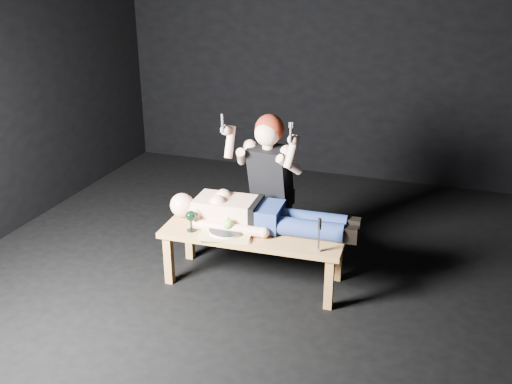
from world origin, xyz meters
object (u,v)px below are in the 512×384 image
lying_man (262,212)px  goblet (191,221)px  serving_tray (226,233)px  kneeling_woman (274,184)px  carving_knife (319,235)px  table (254,256)px

lying_man → goblet: (-0.49, -0.25, -0.04)m
lying_man → serving_tray: bearing=-137.0°
kneeling_woman → goblet: (-0.46, -0.65, -0.12)m
carving_knife → lying_man: bearing=151.0°
kneeling_woman → carving_knife: size_ratio=5.07×
table → lying_man: bearing=62.9°
lying_man → goblet: lying_man is taller
lying_man → goblet: 0.55m
table → goblet: 0.57m
kneeling_woman → table: bearing=-83.6°
kneeling_woman → serving_tray: kneeling_woman is taller
kneeling_woman → carving_knife: 0.85m
serving_tray → lying_man: bearing=45.6°
serving_tray → kneeling_woman: bearing=73.1°
kneeling_woman → carving_knife: kneeling_woman is taller
goblet → carving_knife: 1.01m
serving_tray → table: bearing=37.7°
lying_man → kneeling_woman: size_ratio=1.02×
serving_tray → carving_knife: carving_knife is taller
table → carving_knife: (0.55, -0.17, 0.35)m
serving_tray → carving_knife: (0.73, -0.04, 0.12)m
carving_knife → goblet: bearing=177.0°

